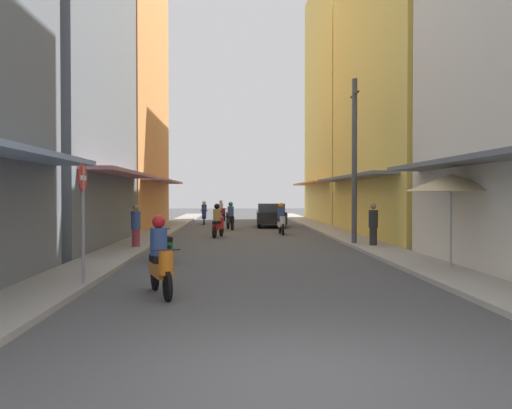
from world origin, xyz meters
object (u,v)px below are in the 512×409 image
at_px(motorbike_orange, 160,260).
at_px(motorbike_blue, 204,214).
at_px(motorbike_black, 230,217).
at_px(utility_pole, 354,161).
at_px(motorbike_green, 164,245).
at_px(parked_car, 271,215).
at_px(motorbike_white, 281,220).
at_px(vendor_umbrella, 451,183).
at_px(motorbike_maroon, 222,211).
at_px(motorbike_red, 218,222).
at_px(pedestrian_midway, 136,227).
at_px(pedestrian_crossing, 373,226).
at_px(street_sign_no_entry, 83,208).

relative_size(motorbike_orange, motorbike_blue, 0.96).
xyz_separation_m(motorbike_black, utility_pole, (4.85, -9.83, 2.59)).
bearing_deg(motorbike_orange, motorbike_black, 86.26).
relative_size(motorbike_green, utility_pole, 0.27).
height_order(motorbike_orange, parked_car, motorbike_orange).
distance_m(motorbike_black, motorbike_white, 4.46).
distance_m(motorbike_blue, utility_pole, 16.77).
xyz_separation_m(motorbike_green, vendor_umbrella, (7.63, -2.39, 1.80)).
xyz_separation_m(motorbike_orange, vendor_umbrella, (7.03, 2.72, 1.60)).
xyz_separation_m(motorbike_maroon, motorbike_blue, (-1.06, -4.88, 0.00)).
height_order(motorbike_green, utility_pole, utility_pole).
bearing_deg(motorbike_green, parked_car, 75.23).
xyz_separation_m(motorbike_white, parked_car, (-0.08, 6.00, 0.04)).
relative_size(motorbike_blue, parked_car, 0.44).
relative_size(motorbike_red, parked_car, 0.43).
height_order(motorbike_blue, pedestrian_midway, pedestrian_midway).
height_order(motorbike_black, motorbike_orange, same).
xyz_separation_m(parked_car, utility_pole, (2.34, -12.20, 2.56)).
distance_m(motorbike_maroon, utility_pole, 20.99).
bearing_deg(pedestrian_crossing, street_sign_no_entry, -136.58).
bearing_deg(motorbike_blue, vendor_umbrella, -71.08).
bearing_deg(motorbike_black, motorbike_maroon, 93.99).
xyz_separation_m(parked_car, vendor_umbrella, (3.25, -19.00, 1.57)).
bearing_deg(motorbike_red, motorbike_maroon, 90.65).
height_order(motorbike_red, pedestrian_crossing, pedestrian_crossing).
distance_m(motorbike_blue, motorbike_red, 10.86).
relative_size(motorbike_black, pedestrian_midway, 1.09).
xyz_separation_m(motorbike_blue, utility_pole, (6.62, -15.19, 2.59)).
relative_size(motorbike_black, vendor_umbrella, 0.71).
bearing_deg(motorbike_orange, vendor_umbrella, 21.18).
height_order(pedestrian_crossing, pedestrian_midway, pedestrian_crossing).
relative_size(motorbike_orange, motorbike_red, 0.97).
distance_m(motorbike_maroon, street_sign_no_entry, 28.92).
bearing_deg(pedestrian_crossing, motorbike_black, 116.72).
distance_m(vendor_umbrella, street_sign_no_entry, 8.99).
height_order(motorbike_black, motorbike_green, motorbike_black).
bearing_deg(motorbike_maroon, vendor_umbrella, -76.45).
bearing_deg(parked_car, motorbike_green, -104.77).
relative_size(motorbike_maroon, parked_car, 0.42).
height_order(motorbike_red, parked_car, motorbike_red).
height_order(parked_car, pedestrian_crossing, pedestrian_crossing).
distance_m(motorbike_red, vendor_umbrella, 12.95).
xyz_separation_m(utility_pole, street_sign_no_entry, (-7.84, -8.75, -1.58)).
bearing_deg(motorbike_blue, pedestrian_midway, -95.52).
bearing_deg(motorbike_orange, motorbike_blue, 91.18).
bearing_deg(parked_car, utility_pole, -79.16).
xyz_separation_m(motorbike_maroon, motorbike_green, (-1.16, -24.48, -0.20)).
relative_size(motorbike_maroon, motorbike_white, 0.97).
relative_size(motorbike_white, utility_pole, 0.28).
height_order(motorbike_blue, motorbike_red, same).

